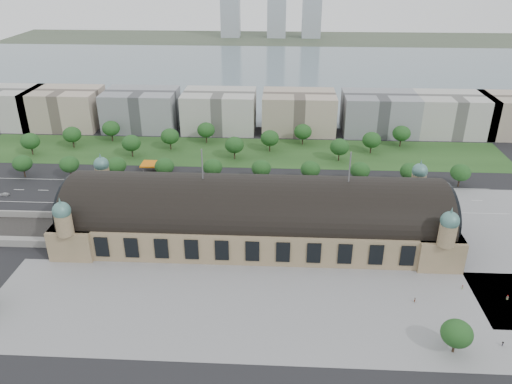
{
  "coord_description": "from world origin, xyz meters",
  "views": [
    {
      "loc": [
        9.34,
        -171.27,
        104.0
      ],
      "look_at": [
        -0.46,
        12.96,
        14.0
      ],
      "focal_mm": 35.0,
      "sensor_mm": 36.0,
      "label": 1
    }
  ],
  "objects_px": {
    "pedestrian_0": "(462,287)",
    "traffic_car_1": "(86,187)",
    "traffic_car_6": "(388,203)",
    "parked_car_6": "(211,210)",
    "bus_mid": "(277,204)",
    "traffic_car_2": "(152,200)",
    "traffic_car_5": "(336,187)",
    "parked_car_3": "(145,208)",
    "parked_car_2": "(157,207)",
    "traffic_car_3": "(228,186)",
    "parked_car_4": "(134,208)",
    "petrol_station": "(159,165)",
    "pedestrian_1": "(415,300)",
    "bus_east": "(284,204)",
    "pedestrian_4": "(502,344)",
    "pedestrian_5": "(508,297)",
    "bus_west": "(256,203)",
    "traffic_car_0": "(4,194)",
    "traffic_car_4": "(285,194)",
    "parked_car_1": "(147,204)",
    "parked_car_5": "(192,205)",
    "parked_car_0": "(104,207)"
  },
  "relations": [
    {
      "from": "traffic_car_3",
      "to": "pedestrian_0",
      "type": "xyz_separation_m",
      "value": [
        87.95,
        -75.69,
        0.08
      ]
    },
    {
      "from": "parked_car_3",
      "to": "parked_car_5",
      "type": "height_order",
      "value": "parked_car_3"
    },
    {
      "from": "parked_car_2",
      "to": "bus_east",
      "type": "distance_m",
      "value": 56.98
    },
    {
      "from": "petrol_station",
      "to": "traffic_car_1",
      "type": "bearing_deg",
      "value": -142.3
    },
    {
      "from": "parked_car_1",
      "to": "bus_mid",
      "type": "height_order",
      "value": "bus_mid"
    },
    {
      "from": "traffic_car_6",
      "to": "pedestrian_5",
      "type": "bearing_deg",
      "value": 24.22
    },
    {
      "from": "parked_car_2",
      "to": "traffic_car_0",
      "type": "bearing_deg",
      "value": -124.51
    },
    {
      "from": "traffic_car_6",
      "to": "traffic_car_5",
      "type": "bearing_deg",
      "value": -121.77
    },
    {
      "from": "traffic_car_5",
      "to": "traffic_car_3",
      "type": "bearing_deg",
      "value": 89.18
    },
    {
      "from": "pedestrian_0",
      "to": "traffic_car_1",
      "type": "bearing_deg",
      "value": 172.18
    },
    {
      "from": "traffic_car_6",
      "to": "pedestrian_0",
      "type": "bearing_deg",
      "value": 14.99
    },
    {
      "from": "pedestrian_4",
      "to": "bus_east",
      "type": "bearing_deg",
      "value": -102.2
    },
    {
      "from": "traffic_car_6",
      "to": "parked_car_0",
      "type": "relative_size",
      "value": 1.21
    },
    {
      "from": "parked_car_6",
      "to": "bus_mid",
      "type": "relative_size",
      "value": 0.47
    },
    {
      "from": "traffic_car_3",
      "to": "bus_east",
      "type": "distance_m",
      "value": 33.18
    },
    {
      "from": "parked_car_0",
      "to": "parked_car_2",
      "type": "relative_size",
      "value": 0.89
    },
    {
      "from": "parked_car_4",
      "to": "pedestrian_5",
      "type": "relative_size",
      "value": 2.2
    },
    {
      "from": "traffic_car_4",
      "to": "parked_car_6",
      "type": "bearing_deg",
      "value": -60.91
    },
    {
      "from": "traffic_car_1",
      "to": "traffic_car_3",
      "type": "distance_m",
      "value": 68.81
    },
    {
      "from": "traffic_car_2",
      "to": "bus_west",
      "type": "distance_m",
      "value": 47.95
    },
    {
      "from": "parked_car_0",
      "to": "bus_mid",
      "type": "xyz_separation_m",
      "value": [
        77.06,
        6.0,
        0.85
      ]
    },
    {
      "from": "bus_east",
      "to": "pedestrian_0",
      "type": "distance_m",
      "value": 83.16
    },
    {
      "from": "parked_car_5",
      "to": "pedestrian_0",
      "type": "height_order",
      "value": "pedestrian_0"
    },
    {
      "from": "traffic_car_4",
      "to": "parked_car_1",
      "type": "relative_size",
      "value": 0.89
    },
    {
      "from": "parked_car_6",
      "to": "bus_west",
      "type": "xyz_separation_m",
      "value": [
        19.54,
        6.0,
        1.05
      ]
    },
    {
      "from": "parked_car_2",
      "to": "parked_car_5",
      "type": "xyz_separation_m",
      "value": [
        15.44,
        1.84,
        0.01
      ]
    },
    {
      "from": "bus_mid",
      "to": "parked_car_3",
      "type": "bearing_deg",
      "value": 95.58
    },
    {
      "from": "parked_car_5",
      "to": "pedestrian_5",
      "type": "bearing_deg",
      "value": 28.99
    },
    {
      "from": "traffic_car_0",
      "to": "traffic_car_3",
      "type": "bearing_deg",
      "value": 96.64
    },
    {
      "from": "parked_car_1",
      "to": "pedestrian_5",
      "type": "height_order",
      "value": "pedestrian_5"
    },
    {
      "from": "pedestrian_0",
      "to": "pedestrian_5",
      "type": "distance_m",
      "value": 13.9
    },
    {
      "from": "traffic_car_2",
      "to": "parked_car_2",
      "type": "bearing_deg",
      "value": 26.4
    },
    {
      "from": "traffic_car_0",
      "to": "pedestrian_1",
      "type": "bearing_deg",
      "value": 67.02
    },
    {
      "from": "petrol_station",
      "to": "pedestrian_5",
      "type": "height_order",
      "value": "petrol_station"
    },
    {
      "from": "pedestrian_5",
      "to": "traffic_car_6",
      "type": "bearing_deg",
      "value": 176.48
    },
    {
      "from": "parked_car_2",
      "to": "parked_car_4",
      "type": "relative_size",
      "value": 1.08
    },
    {
      "from": "parked_car_5",
      "to": "traffic_car_1",
      "type": "bearing_deg",
      "value": -140.35
    },
    {
      "from": "traffic_car_4",
      "to": "bus_mid",
      "type": "height_order",
      "value": "bus_mid"
    },
    {
      "from": "bus_west",
      "to": "pedestrian_1",
      "type": "distance_m",
      "value": 85.36
    },
    {
      "from": "traffic_car_6",
      "to": "bus_east",
      "type": "distance_m",
      "value": 47.16
    },
    {
      "from": "bus_west",
      "to": "pedestrian_5",
      "type": "height_order",
      "value": "bus_west"
    },
    {
      "from": "traffic_car_2",
      "to": "traffic_car_5",
      "type": "xyz_separation_m",
      "value": [
        85.34,
        18.38,
        0.1
      ]
    },
    {
      "from": "petrol_station",
      "to": "pedestrian_1",
      "type": "bearing_deg",
      "value": -43.69
    },
    {
      "from": "parked_car_4",
      "to": "parked_car_5",
      "type": "bearing_deg",
      "value": 75.86
    },
    {
      "from": "traffic_car_3",
      "to": "traffic_car_4",
      "type": "relative_size",
      "value": 1.03
    },
    {
      "from": "parked_car_6",
      "to": "traffic_car_1",
      "type": "bearing_deg",
      "value": -131.83
    },
    {
      "from": "traffic_car_4",
      "to": "parked_car_5",
      "type": "xyz_separation_m",
      "value": [
        -41.82,
        -13.75,
        -0.17
      ]
    },
    {
      "from": "petrol_station",
      "to": "pedestrian_1",
      "type": "height_order",
      "value": "petrol_station"
    },
    {
      "from": "bus_mid",
      "to": "bus_east",
      "type": "relative_size",
      "value": 0.92
    },
    {
      "from": "parked_car_3",
      "to": "parked_car_2",
      "type": "bearing_deg",
      "value": 79.46
    }
  ]
}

